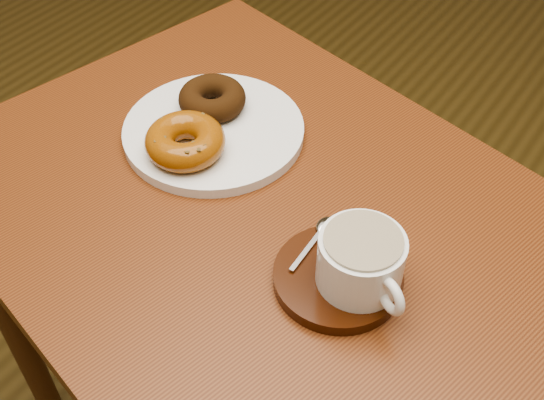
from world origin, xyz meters
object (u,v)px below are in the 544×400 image
Objects in this scene: donut_plate at (214,131)px; coffee_cup at (362,261)px; cafe_table at (260,266)px; saucer at (338,277)px.

coffee_cup is (0.30, -0.12, 0.04)m from donut_plate.
saucer reaches higher than cafe_table.
cafe_table is 6.42× the size of saucer.
cafe_table is at bearing 161.64° from saucer.
coffee_cup reaches higher than saucer.
coffee_cup reaches higher than cafe_table.
saucer is (0.15, -0.05, 0.13)m from cafe_table.
coffee_cup is (0.02, 0.00, 0.04)m from saucer.
saucer is at bearing -141.32° from coffee_cup.
donut_plate is (-0.13, 0.08, 0.13)m from cafe_table.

